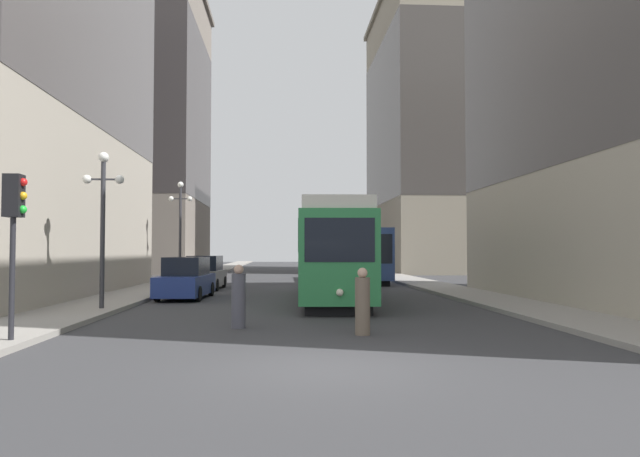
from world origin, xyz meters
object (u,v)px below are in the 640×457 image
object	(u,v)px
pedestrian_crossing_near	(239,298)
lamp_post_left_near	(103,205)
traffic_light_near_left	(14,212)
transit_bus	(360,253)
pedestrian_crossing_far	(363,304)
parked_car_left_mid	(186,279)
parked_car_left_near	(205,274)
streetcar	(332,251)
lamp_post_left_far	(180,217)

from	to	relation	value
pedestrian_crossing_near	lamp_post_left_near	xyz separation A→B (m)	(-4.95, 4.31, 2.87)
pedestrian_crossing_near	traffic_light_near_left	distance (m)	5.94
transit_bus	pedestrian_crossing_near	xyz separation A→B (m)	(-6.41, -23.58, -1.14)
pedestrian_crossing_far	parked_car_left_mid	bearing A→B (deg)	114.22
parked_car_left_near	streetcar	bearing A→B (deg)	-48.54
pedestrian_crossing_far	lamp_post_left_near	world-z (taller)	lamp_post_left_near
pedestrian_crossing_near	traffic_light_near_left	xyz separation A→B (m)	(-4.73, -2.87, 2.15)
streetcar	pedestrian_crossing_near	world-z (taller)	streetcar
parked_car_left_near	traffic_light_near_left	distance (m)	19.48
pedestrian_crossing_near	parked_car_left_near	bearing A→B (deg)	46.08
streetcar	lamp_post_left_far	distance (m)	13.77
streetcar	parked_car_left_near	distance (m)	10.02
parked_car_left_near	lamp_post_left_near	size ratio (longest dim) A/B	0.93
pedestrian_crossing_near	lamp_post_left_near	bearing A→B (deg)	84.50
lamp_post_left_near	pedestrian_crossing_near	bearing A→B (deg)	-41.08
streetcar	parked_car_left_near	xyz separation A→B (m)	(-6.33, 7.67, -1.26)
pedestrian_crossing_far	lamp_post_left_far	world-z (taller)	lamp_post_left_far
streetcar	parked_car_left_near	bearing A→B (deg)	132.21
traffic_light_near_left	parked_car_left_mid	bearing A→B (deg)	82.60
pedestrian_crossing_near	lamp_post_left_far	distance (m)	20.49
parked_car_left_mid	pedestrian_crossing_near	distance (m)	10.55
streetcar	lamp_post_left_far	bearing A→B (deg)	129.83
pedestrian_crossing_near	lamp_post_left_far	xyz separation A→B (m)	(-4.95, 19.61, 3.31)
lamp_post_left_near	traffic_light_near_left	bearing A→B (deg)	-88.26
transit_bus	parked_car_left_mid	size ratio (longest dim) A/B	2.46
transit_bus	lamp_post_left_near	distance (m)	22.43
transit_bus	lamp_post_left_far	world-z (taller)	lamp_post_left_far
transit_bus	parked_car_left_mid	distance (m)	16.50
transit_bus	traffic_light_near_left	distance (m)	28.71
pedestrian_crossing_far	transit_bus	bearing A→B (deg)	78.77
pedestrian_crossing_far	lamp_post_left_far	xyz separation A→B (m)	(-8.14, 21.16, 3.33)
parked_car_left_mid	traffic_light_near_left	world-z (taller)	traffic_light_near_left
parked_car_left_mid	pedestrian_crossing_far	bearing A→B (deg)	-58.55
lamp_post_left_near	lamp_post_left_far	distance (m)	15.31
pedestrian_crossing_near	lamp_post_left_near	world-z (taller)	lamp_post_left_near
parked_car_left_mid	pedestrian_crossing_far	xyz separation A→B (m)	(6.24, -11.65, -0.06)
streetcar	lamp_post_left_near	distance (m)	9.49
streetcar	pedestrian_crossing_far	world-z (taller)	streetcar
pedestrian_crossing_far	traffic_light_near_left	xyz separation A→B (m)	(-7.93, -1.32, 2.17)
parked_car_left_mid	pedestrian_crossing_far	size ratio (longest dim) A/B	2.88
parked_car_left_near	parked_car_left_mid	size ratio (longest dim) A/B	1.02
parked_car_left_mid	lamp_post_left_near	world-z (taller)	lamp_post_left_near
transit_bus	parked_car_left_near	world-z (taller)	transit_bus
traffic_light_near_left	lamp_post_left_near	size ratio (longest dim) A/B	0.68
pedestrian_crossing_near	pedestrian_crossing_far	bearing A→B (deg)	-80.32
streetcar	parked_car_left_near	size ratio (longest dim) A/B	2.71
streetcar	lamp_post_left_far	xyz separation A→B (m)	(-8.24, 10.85, 2.01)
lamp_post_left_near	pedestrian_crossing_far	bearing A→B (deg)	-35.76
parked_car_left_near	pedestrian_crossing_near	world-z (taller)	parked_car_left_near
traffic_light_near_left	lamp_post_left_near	bearing A→B (deg)	91.74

